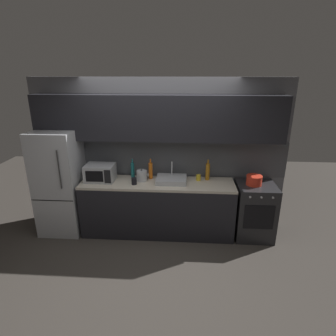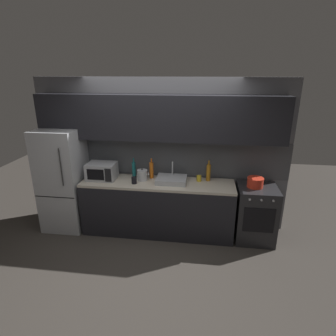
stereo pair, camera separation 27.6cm
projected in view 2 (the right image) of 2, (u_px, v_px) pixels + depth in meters
The scene contains 14 objects.
ground_plane at pixel (148, 265), 3.90m from camera, with size 10.00×10.00×0.00m, color #3D3833.
back_wall at pixel (160, 138), 4.51m from camera, with size 4.20×0.44×2.50m.
counter_run at pixel (158, 207), 4.59m from camera, with size 2.46×0.60×0.90m.
refrigerator at pixel (63, 179), 4.66m from camera, with size 0.68×0.69×1.72m.
oven_range at pixel (255, 213), 4.39m from camera, with size 0.60×0.62×0.90m.
microwave at pixel (102, 171), 4.53m from camera, with size 0.46×0.35×0.27m.
sink_basin at pixel (171, 180), 4.43m from camera, with size 0.48×0.38×0.30m.
kettle at pixel (142, 175), 4.50m from camera, with size 0.20×0.17×0.20m.
wine_bottle_amber at pixel (208, 172), 4.46m from camera, with size 0.07×0.07×0.34m.
wine_bottle_orange at pixel (151, 170), 4.57m from camera, with size 0.07×0.07×0.34m.
wine_bottle_teal at pixel (134, 169), 4.63m from camera, with size 0.06×0.06×0.33m.
mug_yellow at pixel (199, 178), 4.47m from camera, with size 0.08×0.08×0.10m, color gold.
mug_dark at pixel (134, 180), 4.37m from camera, with size 0.08×0.08×0.11m, color black.
cooking_pot at pixel (255, 182), 4.23m from camera, with size 0.24×0.24×0.15m.
Camera 2 is at (0.71, -3.16, 2.58)m, focal length 29.65 mm.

